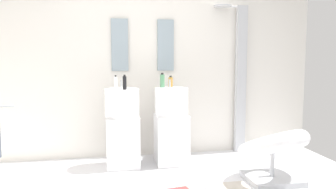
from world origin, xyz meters
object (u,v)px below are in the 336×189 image
at_px(pedestal_sink_left, 122,127).
at_px(soap_bottle_amber, 171,82).
at_px(soap_bottle_green, 162,81).
at_px(shower_column, 240,76).
at_px(soap_bottle_white, 116,82).
at_px(pedestal_sink_right, 171,125).
at_px(soap_bottle_black, 125,83).
at_px(lounge_chair, 273,150).

bearing_deg(pedestal_sink_left, soap_bottle_amber, 12.57).
relative_size(soap_bottle_amber, soap_bottle_green, 0.79).
bearing_deg(shower_column, soap_bottle_green, -167.06).
distance_m(soap_bottle_white, soap_bottle_amber, 0.70).
height_order(pedestal_sink_right, soap_bottle_white, soap_bottle_white).
distance_m(soap_bottle_white, soap_bottle_green, 0.59).
xyz_separation_m(soap_bottle_black, soap_bottle_green, (0.49, 0.21, 0.00)).
distance_m(pedestal_sink_left, shower_column, 1.80).
xyz_separation_m(soap_bottle_amber, soap_bottle_green, (-0.11, -0.03, 0.02)).
relative_size(pedestal_sink_left, lounge_chair, 1.05).
relative_size(pedestal_sink_left, shower_column, 0.52).
xyz_separation_m(pedestal_sink_right, shower_column, (1.05, 0.37, 0.59)).
relative_size(pedestal_sink_left, soap_bottle_amber, 7.35).
distance_m(pedestal_sink_left, soap_bottle_amber, 0.84).
height_order(shower_column, soap_bottle_black, shower_column).
bearing_deg(soap_bottle_white, lounge_chair, -28.85).
bearing_deg(soap_bottle_black, shower_column, 16.17).
distance_m(soap_bottle_white, soap_bottle_black, 0.21).
relative_size(lounge_chair, soap_bottle_black, 5.77).
xyz_separation_m(pedestal_sink_left, soap_bottle_amber, (0.63, 0.14, 0.54)).
bearing_deg(lounge_chair, soap_bottle_green, 138.47).
relative_size(pedestal_sink_right, soap_bottle_amber, 7.35).
bearing_deg(pedestal_sink_right, shower_column, 19.40).
relative_size(soap_bottle_amber, soap_bottle_black, 0.82).
bearing_deg(soap_bottle_green, soap_bottle_white, -177.07).
xyz_separation_m(shower_column, soap_bottle_green, (-1.15, -0.26, -0.03)).
bearing_deg(pedestal_sink_left, lounge_chair, -27.81).
height_order(shower_column, lounge_chair, shower_column).
bearing_deg(soap_bottle_green, soap_bottle_amber, 16.87).
distance_m(pedestal_sink_right, shower_column, 1.26).
height_order(pedestal_sink_right, shower_column, shower_column).
bearing_deg(soap_bottle_green, pedestal_sink_right, -47.04).
distance_m(soap_bottle_amber, soap_bottle_green, 0.12).
distance_m(shower_column, soap_bottle_amber, 1.06).
xyz_separation_m(soap_bottle_amber, soap_bottle_black, (-0.60, -0.24, 0.02)).
bearing_deg(soap_bottle_black, soap_bottle_green, 23.34).
height_order(pedestal_sink_left, pedestal_sink_right, same).
distance_m(shower_column, soap_bottle_black, 1.70).
height_order(pedestal_sink_left, shower_column, shower_column).
distance_m(lounge_chair, soap_bottle_black, 1.84).
xyz_separation_m(pedestal_sink_left, lounge_chair, (1.57, -0.83, -0.14)).
bearing_deg(soap_bottle_black, lounge_chair, -25.13).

